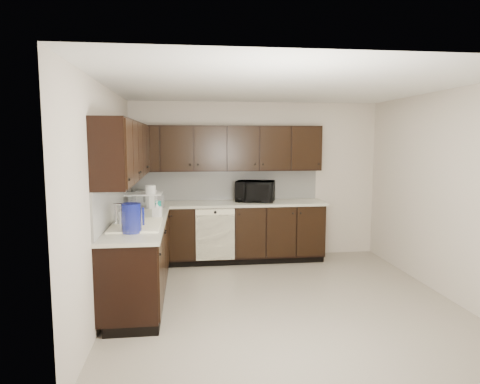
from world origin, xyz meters
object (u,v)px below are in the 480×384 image
microwave (255,191)px  toaster_oven (145,197)px  sink (136,231)px  blue_pitcher (131,218)px  storage_bin (144,201)px

microwave → toaster_oven: microwave is taller
sink → blue_pitcher: bearing=-90.7°
sink → blue_pitcher: (-0.00, -0.35, 0.21)m
storage_bin → blue_pitcher: (0.04, -1.71, 0.06)m
sink → storage_bin: size_ratio=1.65×
blue_pitcher → toaster_oven: bearing=114.9°
sink → toaster_oven: size_ratio=2.55×
sink → toaster_oven: (-0.07, 1.78, 0.16)m
sink → microwave: (1.64, 1.75, 0.22)m
microwave → blue_pitcher: size_ratio=1.90×
toaster_oven → storage_bin: (0.02, -0.42, -0.00)m
microwave → blue_pitcher: (-1.64, -2.09, -0.01)m
microwave → storage_bin: microwave is taller
toaster_oven → blue_pitcher: bearing=-107.5°
toaster_oven → storage_bin: bearing=-106.1°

